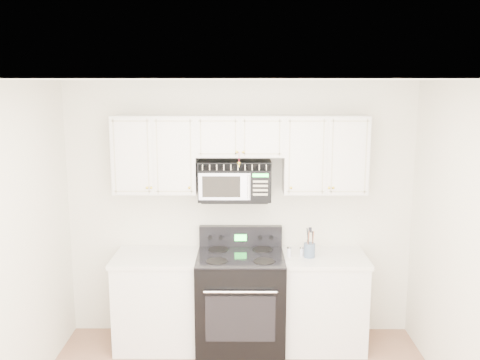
{
  "coord_description": "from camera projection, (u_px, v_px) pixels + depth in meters",
  "views": [
    {
      "loc": [
        0.02,
        -3.54,
        2.59
      ],
      "look_at": [
        0.0,
        1.3,
        1.69
      ],
      "focal_mm": 40.0,
      "sensor_mm": 36.0,
      "label": 1
    }
  ],
  "objects": [
    {
      "name": "base_cabinet_right",
      "position": [
        321.0,
        303.0,
        5.29
      ],
      "size": [
        0.86,
        0.65,
        0.92
      ],
      "color": "silver",
      "rests_on": "ground"
    },
    {
      "name": "upper_cabinets",
      "position": [
        240.0,
        150.0,
        5.16
      ],
      "size": [
        2.44,
        0.37,
        0.75
      ],
      "color": "silver",
      "rests_on": "ground"
    },
    {
      "name": "base_cabinet_left",
      "position": [
        160.0,
        303.0,
        5.3
      ],
      "size": [
        0.86,
        0.65,
        0.92
      ],
      "color": "silver",
      "rests_on": "ground"
    },
    {
      "name": "room",
      "position": [
        239.0,
        269.0,
        3.72
      ],
      "size": [
        3.51,
        3.51,
        2.61
      ],
      "color": "#8E6750",
      "rests_on": "ground"
    },
    {
      "name": "utensil_crock",
      "position": [
        309.0,
        249.0,
        5.14
      ],
      "size": [
        0.11,
        0.11,
        0.29
      ],
      "color": "#45637E",
      "rests_on": "base_cabinet_right"
    },
    {
      "name": "shaker_salt",
      "position": [
        302.0,
        251.0,
        5.18
      ],
      "size": [
        0.04,
        0.04,
        0.09
      ],
      "color": "silver",
      "rests_on": "base_cabinet_right"
    },
    {
      "name": "shaker_pepper",
      "position": [
        289.0,
        252.0,
        5.16
      ],
      "size": [
        0.04,
        0.04,
        0.1
      ],
      "color": "silver",
      "rests_on": "base_cabinet_right"
    },
    {
      "name": "range",
      "position": [
        240.0,
        299.0,
        5.24
      ],
      "size": [
        0.84,
        0.76,
        1.14
      ],
      "color": "black",
      "rests_on": "ground"
    },
    {
      "name": "microwave",
      "position": [
        235.0,
        180.0,
        5.2
      ],
      "size": [
        0.7,
        0.4,
        0.39
      ],
      "color": "black",
      "rests_on": "ground"
    }
  ]
}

